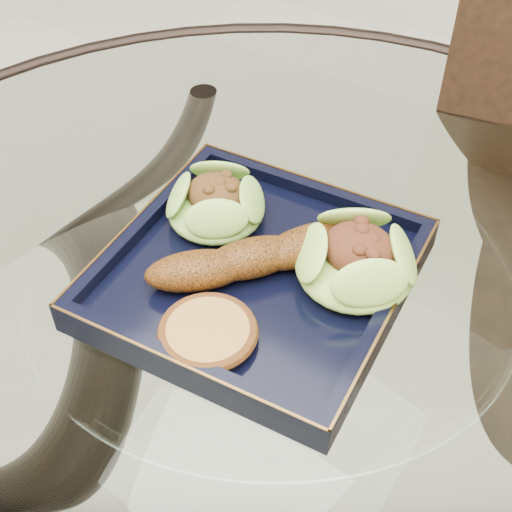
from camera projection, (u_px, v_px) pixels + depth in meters
The scene contains 6 objects.
dining_table at pixel (268, 411), 0.78m from camera, with size 1.13×1.13×0.77m.
navy_plate at pixel (256, 278), 0.68m from camera, with size 0.27×0.27×0.02m, color black.
lettuce_wrap_left at pixel (216, 206), 0.71m from camera, with size 0.10×0.10×0.04m, color #64A32F.
lettuce_wrap_right at pixel (356, 263), 0.65m from camera, with size 0.11×0.11×0.04m, color #6CA02E.
roasted_plantain at pixel (252, 258), 0.66m from camera, with size 0.19×0.04×0.04m, color #64330A.
crumb_patty at pixel (208, 333), 0.61m from camera, with size 0.08×0.08×0.01m, color #A37836.
Camera 1 is at (0.22, -0.37, 1.27)m, focal length 50.00 mm.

